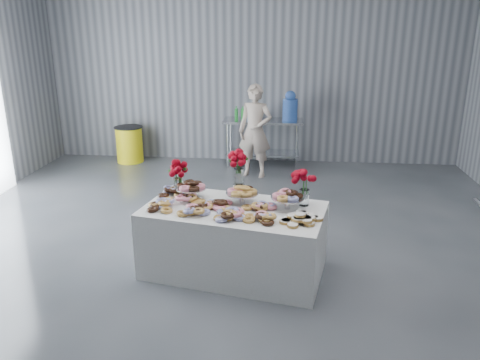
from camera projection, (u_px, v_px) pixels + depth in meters
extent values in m
plane|color=#393C41|center=(223.00, 267.00, 5.29)|extent=(9.00, 9.00, 0.00)
cube|color=gray|center=(253.00, 59.00, 8.91)|extent=(8.00, 0.04, 4.00)
cube|color=white|center=(234.00, 240.00, 5.09)|extent=(2.06, 1.35, 0.75)
cube|color=silver|center=(263.00, 121.00, 8.86)|extent=(1.50, 0.60, 0.04)
cube|color=silver|center=(263.00, 153.00, 9.06)|extent=(1.40, 0.55, 0.03)
cylinder|color=silver|center=(228.00, 146.00, 8.83)|extent=(0.04, 0.04, 0.86)
cylinder|color=silver|center=(297.00, 148.00, 8.71)|extent=(0.04, 0.04, 0.86)
cylinder|color=silver|center=(231.00, 140.00, 9.30)|extent=(0.04, 0.04, 0.86)
cylinder|color=silver|center=(296.00, 142.00, 9.18)|extent=(0.04, 0.04, 0.86)
cylinder|color=silver|center=(191.00, 193.00, 5.25)|extent=(0.06, 0.06, 0.12)
cylinder|color=silver|center=(191.00, 188.00, 5.22)|extent=(0.36, 0.36, 0.01)
cylinder|color=silver|center=(242.00, 199.00, 5.08)|extent=(0.06, 0.06, 0.12)
cylinder|color=silver|center=(242.00, 193.00, 5.06)|extent=(0.36, 0.36, 0.01)
cylinder|color=silver|center=(288.00, 203.00, 4.94)|extent=(0.06, 0.06, 0.12)
cylinder|color=silver|center=(288.00, 198.00, 4.92)|extent=(0.36, 0.36, 0.01)
cylinder|color=white|center=(178.00, 186.00, 5.38)|extent=(0.11, 0.11, 0.18)
cylinder|color=#1E5919|center=(178.00, 175.00, 5.34)|extent=(0.04, 0.04, 0.18)
cylinder|color=white|center=(304.00, 197.00, 5.03)|extent=(0.11, 0.11, 0.18)
cylinder|color=#1E5919|center=(305.00, 186.00, 4.99)|extent=(0.04, 0.04, 0.18)
cylinder|color=silver|center=(239.00, 190.00, 5.28)|extent=(0.14, 0.14, 0.15)
cylinder|color=white|center=(239.00, 177.00, 5.23)|extent=(0.11, 0.11, 0.18)
cylinder|color=#1E5919|center=(239.00, 165.00, 5.19)|extent=(0.04, 0.04, 0.18)
cylinder|color=#4074DC|center=(290.00, 110.00, 8.75)|extent=(0.28, 0.28, 0.40)
sphere|color=#4074DC|center=(290.00, 96.00, 8.67)|extent=(0.20, 0.20, 0.20)
imported|color=#CC8C93|center=(255.00, 131.00, 8.26)|extent=(0.67, 0.51, 1.65)
cylinder|color=yellow|center=(130.00, 145.00, 9.28)|extent=(0.51, 0.51, 0.69)
cylinder|color=black|center=(128.00, 127.00, 9.17)|extent=(0.56, 0.56, 0.02)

